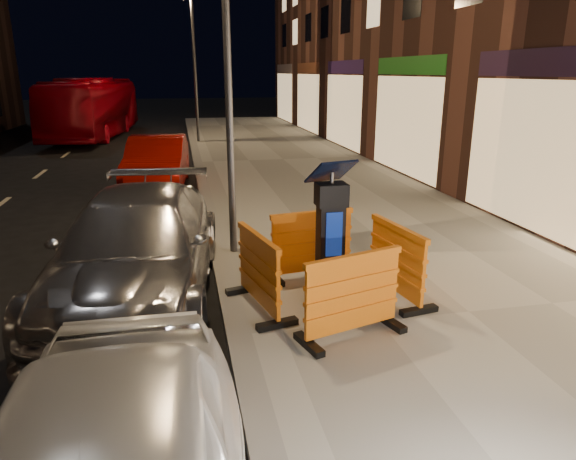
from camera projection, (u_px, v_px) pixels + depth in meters
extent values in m
plane|color=black|center=(240.00, 346.00, 6.14)|extent=(120.00, 120.00, 0.00)
cube|color=gray|center=(468.00, 317.00, 6.70)|extent=(6.00, 60.00, 0.15)
cube|color=slate|center=(240.00, 340.00, 6.12)|extent=(0.30, 60.00, 0.15)
cube|color=black|center=(330.00, 238.00, 6.69)|extent=(0.68, 0.68, 1.83)
cube|color=orange|center=(353.00, 296.00, 5.92)|extent=(1.41, 0.89, 1.02)
cube|color=orange|center=(312.00, 244.00, 7.70)|extent=(1.38, 0.72, 1.02)
cube|color=orange|center=(259.00, 272.00, 6.63)|extent=(0.83, 1.40, 1.02)
cube|color=orange|center=(396.00, 261.00, 7.00)|extent=(0.75, 1.38, 1.02)
imported|color=#A3A3A7|center=(142.00, 297.00, 7.47)|extent=(2.64, 5.33, 1.49)
imported|color=#920B06|center=(159.00, 187.00, 14.51)|extent=(1.81, 4.41, 1.42)
imported|color=#95020F|center=(97.00, 137.00, 25.63)|extent=(3.41, 10.40, 2.84)
cylinder|color=#3F3F44|center=(228.00, 71.00, 8.06)|extent=(0.12, 0.12, 6.00)
cylinder|color=#3F3F44|center=(195.00, 71.00, 22.08)|extent=(0.12, 0.12, 6.00)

